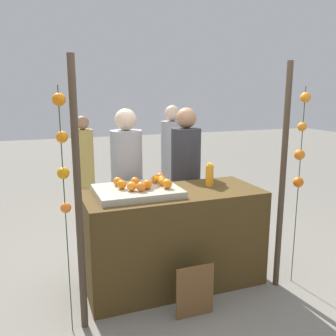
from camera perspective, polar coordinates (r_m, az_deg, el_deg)
ground_plane at (r=3.84m, az=0.82°, el=-17.33°), size 24.00×24.00×0.00m
stall_counter at (r=3.63m, az=0.85°, el=-10.86°), size 1.70×0.73×0.94m
orange_tray at (r=3.40m, az=-4.84°, el=-3.60°), size 0.76×0.59×0.06m
orange_0 at (r=3.51m, az=-1.01°, el=-1.86°), size 0.08×0.08×0.08m
orange_1 at (r=3.44m, az=-0.95°, el=-2.19°), size 0.07×0.07×0.07m
orange_2 at (r=3.48m, az=-7.89°, el=-2.09°), size 0.08×0.08×0.08m
orange_3 at (r=3.56m, az=-2.03°, el=-1.75°), size 0.07×0.07×0.07m
orange_4 at (r=3.34m, az=-0.10°, el=-2.48°), size 0.09×0.09×0.09m
orange_5 at (r=3.26m, az=-4.26°, el=-2.93°), size 0.09×0.09×0.09m
orange_6 at (r=3.63m, az=-1.28°, el=-1.38°), size 0.08×0.08×0.08m
orange_7 at (r=3.28m, az=-5.73°, el=-2.86°), size 0.09×0.09×0.09m
orange_8 at (r=3.44m, az=-5.17°, el=-2.14°), size 0.09×0.09×0.09m
orange_9 at (r=3.35m, az=-7.23°, el=-2.56°), size 0.09×0.09×0.09m
orange_10 at (r=3.33m, az=-3.28°, el=-2.60°), size 0.09×0.09×0.09m
juice_bottle at (r=3.68m, az=6.51°, el=-1.12°), size 0.08×0.08×0.23m
chalkboard_sign at (r=3.25m, az=4.18°, el=-18.70°), size 0.34×0.03×0.47m
vendor_left at (r=4.02m, az=-6.37°, el=-3.80°), size 0.34×0.34×1.70m
vendor_right at (r=4.24m, az=2.76°, el=-2.90°), size 0.34×0.34×1.70m
crowd_person_0 at (r=5.38m, az=0.68°, el=0.21°), size 0.34×0.34×1.68m
crowd_person_1 at (r=5.72m, az=-12.93°, el=-0.16°), size 0.30×0.30×1.52m
canopy_post_left at (r=2.84m, az=-13.83°, el=-4.93°), size 0.06×0.06×2.14m
canopy_post_right at (r=3.56m, az=17.45°, el=-1.74°), size 0.06×0.06×2.14m
garland_strand_left at (r=2.73m, az=-16.18°, el=2.30°), size 0.10×0.10×1.92m
garland_strand_right at (r=3.62m, az=20.05°, el=3.31°), size 0.11×0.11×1.92m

